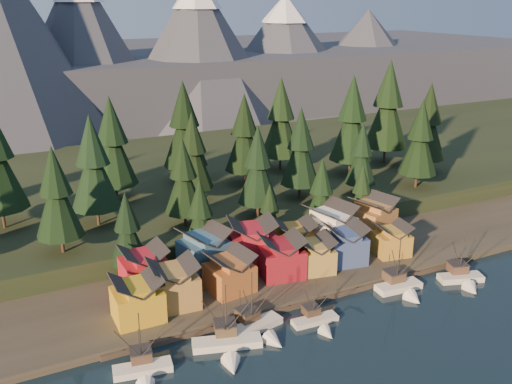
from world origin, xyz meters
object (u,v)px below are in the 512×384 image
boat_0 (143,364)px  house_back_0 (144,268)px  boat_1 (228,339)px  boat_3 (318,317)px  house_front_0 (137,297)px  boat_6 (464,272)px  house_front_1 (173,282)px  house_back_1 (204,250)px  boat_5 (402,281)px  boat_2 (258,321)px

boat_0 → house_back_0: 25.78m
boat_0 → boat_1: bearing=10.2°
boat_3 → house_front_0: 32.86m
boat_6 → house_front_1: boat_6 is taller
house_back_0 → house_back_1: 13.60m
house_front_0 → boat_1: bearing=-51.1°
boat_5 → house_back_0: bearing=159.8°
boat_5 → house_back_1: bearing=149.5°
boat_0 → house_back_1: (21.00, 26.22, 4.49)m
house_back_0 → house_back_1: bearing=7.1°
boat_6 → boat_2: bearing=-165.0°
boat_2 → boat_1: bearing=-170.9°
boat_6 → boat_0: bearing=-161.7°
boat_3 → house_back_0: house_back_0 is taller
boat_3 → boat_5: bearing=10.8°
boat_0 → boat_5: size_ratio=0.90×
boat_3 → house_front_1: bearing=146.9°
boat_1 → boat_3: 17.89m
boat_3 → house_front_1: size_ratio=1.05×
boat_0 → boat_6: 68.73m
house_front_0 → house_front_1: size_ratio=0.92×
house_back_0 → boat_2: bearing=-57.4°
boat_6 → house_front_1: bearing=-177.4°
boat_3 → house_front_0: (-29.21, 14.45, 4.17)m
house_front_0 → boat_5: bearing=-12.3°
house_front_0 → house_back_1: size_ratio=0.80×
boat_2 → house_front_0: boat_2 is taller
boat_6 → house_front_0: (-65.31, 14.38, 3.48)m
boat_6 → house_back_1: size_ratio=1.16×
boat_3 → house_back_1: size_ratio=0.92×
boat_1 → house_back_1: size_ratio=1.23×
house_back_1 → boat_3: bearing=-79.1°
boat_3 → boat_6: boat_6 is taller
house_front_0 → house_back_0: bearing=67.8°
boat_2 → boat_3: 11.13m
house_front_0 → boat_0: bearing=-102.8°
boat_1 → boat_5: bearing=20.4°
boat_0 → house_back_1: 33.89m
boat_5 → house_back_0: (-47.13, 21.44, 3.82)m
boat_0 → house_front_0: size_ratio=1.35×
boat_1 → boat_5: (39.91, 2.70, 0.31)m
boat_6 → house_front_0: 66.96m
boat_6 → house_back_1: (-47.73, 26.12, 4.24)m
house_front_0 → house_front_1: (7.40, 1.78, 0.29)m
boat_1 → boat_3: (17.88, -0.12, -0.47)m
house_back_1 → boat_1: bearing=-116.5°
boat_0 → boat_1: (14.76, 0.16, 0.03)m
boat_3 → house_back_0: size_ratio=1.06×
boat_0 → boat_6: (68.73, 0.10, 0.25)m
boat_1 → boat_3: boat_1 is taller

